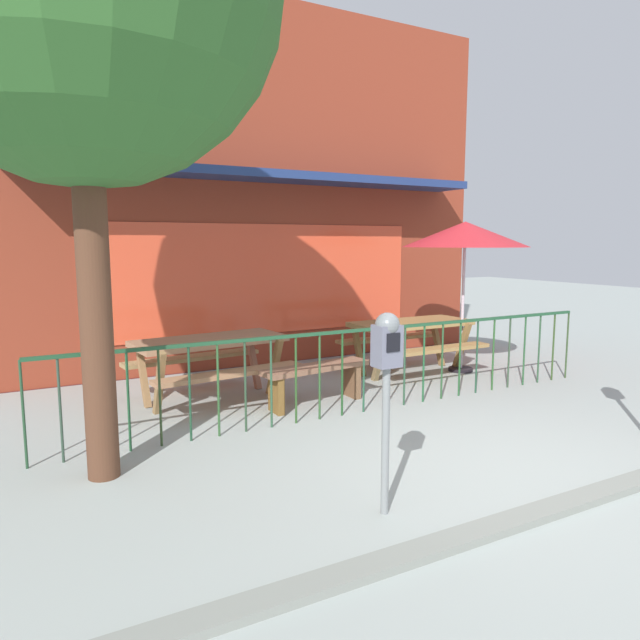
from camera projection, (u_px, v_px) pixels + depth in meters
The scene contains 9 objects.
ground at pixel (489, 471), 4.84m from camera, with size 40.00×40.00×0.00m, color #97A09B.
pub_storefront at pixel (255, 188), 8.89m from camera, with size 8.17×1.26×5.56m.
patio_fence_front at pixel (364, 355), 6.44m from camera, with size 6.89×0.04×0.97m.
picnic_table_left at pixel (210, 351), 6.93m from camera, with size 1.94×1.55×0.79m.
picnic_table_right at pixel (411, 332), 8.41m from camera, with size 1.80×1.36×0.79m.
patio_umbrella at pixel (465, 235), 8.32m from camera, with size 1.84×1.84×2.22m.
patio_bench at pixel (316, 376), 6.79m from camera, with size 1.43×0.51×0.48m.
parking_meter_near at pixel (387, 360), 3.94m from camera, with size 0.18×0.17×1.45m.
curb_edge at pixel (566, 508), 4.18m from camera, with size 11.44×0.20×0.11m, color gray.
Camera 1 is at (-3.48, -3.37, 1.93)m, focal length 32.08 mm.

